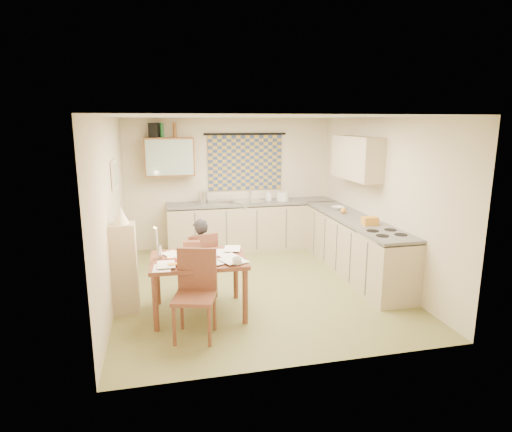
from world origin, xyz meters
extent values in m
cube|color=olive|center=(0.00, 0.00, -0.01)|extent=(4.00, 4.50, 0.02)
cube|color=white|center=(0.00, 0.00, 2.51)|extent=(4.00, 4.50, 0.02)
cube|color=beige|center=(0.00, 2.26, 1.25)|extent=(4.00, 0.02, 2.50)
cube|color=beige|center=(0.00, -2.26, 1.25)|extent=(4.00, 0.02, 2.50)
cube|color=beige|center=(-2.01, 0.00, 1.25)|extent=(0.02, 4.50, 2.50)
cube|color=beige|center=(2.01, 0.00, 1.25)|extent=(0.02, 4.50, 2.50)
cube|color=navy|center=(0.30, 2.22, 1.65)|extent=(1.45, 0.03, 1.05)
cylinder|color=black|center=(0.30, 2.20, 2.20)|extent=(1.60, 0.04, 0.04)
cube|color=brown|center=(-1.15, 2.08, 1.80)|extent=(0.90, 0.34, 0.70)
cube|color=#99B2A5|center=(-1.15, 1.91, 1.80)|extent=(0.84, 0.02, 0.64)
cube|color=tan|center=(1.83, 0.55, 1.85)|extent=(0.34, 1.30, 0.70)
cube|color=beige|center=(-1.97, 0.40, 1.70)|extent=(0.04, 0.50, 0.40)
cube|color=beige|center=(-1.95, 0.40, 1.70)|extent=(0.01, 0.42, 0.32)
cube|color=tan|center=(0.40, 1.95, 0.43)|extent=(3.30, 0.60, 0.86)
cube|color=#565452|center=(0.40, 1.95, 0.90)|extent=(3.30, 0.62, 0.04)
cube|color=tan|center=(1.70, 0.22, 0.43)|extent=(0.60, 2.95, 0.86)
cube|color=#565452|center=(1.70, 0.22, 0.90)|extent=(0.62, 2.95, 0.04)
cube|color=white|center=(1.70, -0.77, 0.44)|extent=(0.59, 0.59, 0.89)
cube|color=black|center=(1.70, -0.77, 0.90)|extent=(0.56, 0.56, 0.03)
cube|color=silver|center=(0.33, 1.95, 0.88)|extent=(0.67, 0.62, 0.10)
cylinder|color=silver|center=(0.38, 2.13, 1.06)|extent=(0.03, 0.03, 0.28)
cube|color=silver|center=(-0.17, 1.95, 0.95)|extent=(0.42, 0.39, 0.06)
cylinder|color=silver|center=(-0.57, 1.95, 1.04)|extent=(0.19, 0.19, 0.24)
cylinder|color=white|center=(0.99, 1.95, 1.00)|extent=(0.29, 0.29, 0.16)
imported|color=white|center=(0.71, 2.00, 1.03)|extent=(0.11, 0.11, 0.21)
imported|color=white|center=(1.70, 0.91, 0.95)|extent=(0.32, 0.32, 0.05)
cube|color=orange|center=(1.70, -0.28, 0.98)|extent=(0.23, 0.17, 0.12)
sphere|color=orange|center=(1.65, 0.57, 0.97)|extent=(0.10, 0.10, 0.10)
cube|color=black|center=(-1.40, 2.08, 2.28)|extent=(0.21, 0.24, 0.26)
cylinder|color=#195926|center=(-1.26, 2.08, 2.28)|extent=(0.07, 0.07, 0.26)
cylinder|color=brown|center=(-1.03, 2.08, 2.28)|extent=(0.09, 0.09, 0.26)
cube|color=brown|center=(-0.92, -0.78, 0.72)|extent=(1.22, 0.94, 0.05)
cube|color=brown|center=(-0.86, -0.19, 0.45)|extent=(0.53, 0.53, 0.04)
cube|color=brown|center=(-0.81, -0.37, 0.71)|extent=(0.42, 0.16, 0.46)
cube|color=brown|center=(-1.02, -1.42, 0.49)|extent=(0.56, 0.56, 0.04)
cube|color=brown|center=(-0.97, -1.22, 0.76)|extent=(0.45, 0.17, 0.50)
imported|color=black|center=(-0.83, -0.22, 0.56)|extent=(0.42, 0.28, 1.13)
cube|color=tan|center=(-1.84, -0.51, 0.59)|extent=(0.32, 0.30, 1.18)
cone|color=beige|center=(-1.84, -0.51, 1.29)|extent=(0.20, 0.20, 0.22)
cube|color=brown|center=(-0.98, -0.56, 0.83)|extent=(0.23, 0.12, 0.16)
imported|color=white|center=(-0.49, -1.15, 0.80)|extent=(0.16, 0.16, 0.09)
imported|color=#920908|center=(-1.37, -1.01, 0.76)|extent=(0.38, 0.41, 0.03)
imported|color=orange|center=(-1.31, -0.87, 0.76)|extent=(0.26, 0.30, 0.02)
cube|color=orange|center=(-1.23, -1.06, 0.77)|extent=(0.14, 0.11, 0.04)
cube|color=black|center=(-0.75, -1.09, 0.76)|extent=(0.14, 0.07, 0.02)
cylinder|color=silver|center=(-1.39, -0.73, 0.84)|extent=(0.07, 0.07, 0.18)
cylinder|color=white|center=(-1.41, -0.71, 1.04)|extent=(0.03, 0.03, 0.22)
sphere|color=#FFCC66|center=(-1.44, -0.74, 1.16)|extent=(0.02, 0.02, 0.02)
cube|color=white|center=(-0.60, -0.62, 0.75)|extent=(0.27, 0.34, 0.00)
cube|color=white|center=(-0.96, -0.97, 0.75)|extent=(0.33, 0.36, 0.00)
cube|color=white|center=(-0.81, -0.63, 0.75)|extent=(0.26, 0.33, 0.00)
cube|color=white|center=(-0.93, -0.88, 0.76)|extent=(0.33, 0.36, 0.00)
cube|color=white|center=(-1.36, -1.10, 0.76)|extent=(0.24, 0.32, 0.00)
cube|color=white|center=(-0.95, -0.90, 0.76)|extent=(0.23, 0.31, 0.00)
cube|color=white|center=(-0.88, -0.75, 0.76)|extent=(0.29, 0.34, 0.00)
cube|color=white|center=(-0.94, -0.92, 0.76)|extent=(0.23, 0.31, 0.00)
cube|color=white|center=(-0.47, -1.03, 0.76)|extent=(0.33, 0.36, 0.00)
cube|color=white|center=(-0.89, -0.89, 0.77)|extent=(0.28, 0.34, 0.00)
cube|color=white|center=(-0.52, -0.88, 0.77)|extent=(0.30, 0.35, 0.00)
cube|color=white|center=(-1.22, -0.60, 0.77)|extent=(0.33, 0.36, 0.00)
cube|color=white|center=(-0.79, -1.05, 0.77)|extent=(0.31, 0.36, 0.00)
cube|color=white|center=(-0.98, -0.75, 0.77)|extent=(0.25, 0.32, 0.00)
cube|color=white|center=(-1.20, -0.63, 0.77)|extent=(0.22, 0.30, 0.00)
cube|color=white|center=(-0.44, -0.55, 0.77)|extent=(0.27, 0.34, 0.00)
cube|color=white|center=(-1.04, -0.99, 0.78)|extent=(0.34, 0.36, 0.00)
cube|color=white|center=(-1.32, -1.03, 0.78)|extent=(0.21, 0.30, 0.00)
cube|color=white|center=(-0.55, -1.05, 0.78)|extent=(0.31, 0.36, 0.00)
camera|label=1|loc=(-1.34, -5.97, 2.44)|focal=30.00mm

